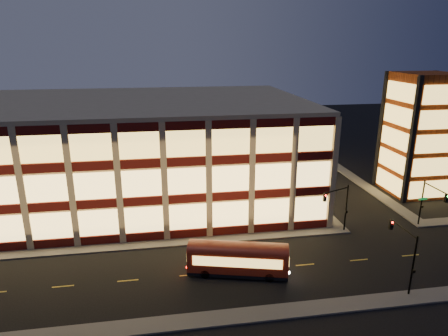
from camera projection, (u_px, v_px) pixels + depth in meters
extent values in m
plane|color=black|center=(150.00, 249.00, 44.64)|extent=(200.00, 200.00, 0.00)
cube|color=#514F4C|center=(123.00, 246.00, 45.10)|extent=(54.00, 2.00, 0.15)
cube|color=#514F4C|center=(296.00, 186.00, 64.16)|extent=(2.00, 30.00, 0.15)
cube|color=#514F4C|center=(360.00, 182.00, 65.84)|extent=(2.00, 30.00, 0.15)
cube|color=#514F4C|center=(147.00, 326.00, 32.38)|extent=(100.00, 2.00, 0.15)
cube|color=tan|center=(128.00, 151.00, 58.10)|extent=(50.00, 30.00, 14.00)
cube|color=tan|center=(124.00, 101.00, 55.93)|extent=(50.40, 30.40, 0.50)
cube|color=#470C0A|center=(123.00, 238.00, 45.76)|extent=(50.10, 0.25, 1.00)
cube|color=#FFCD6B|center=(122.00, 221.00, 45.15)|extent=(49.00, 0.20, 3.00)
cube|color=#470C0A|center=(291.00, 183.00, 63.85)|extent=(0.25, 30.10, 1.00)
cube|color=#FFCD6B|center=(292.00, 170.00, 63.22)|extent=(0.20, 29.00, 3.00)
cube|color=#470C0A|center=(120.00, 202.00, 44.44)|extent=(50.10, 0.25, 1.00)
cube|color=#FFCD6B|center=(119.00, 185.00, 43.83)|extent=(49.00, 0.20, 3.00)
cube|color=#470C0A|center=(293.00, 156.00, 62.53)|extent=(0.25, 30.10, 1.00)
cube|color=#FFCD6B|center=(293.00, 143.00, 61.90)|extent=(0.20, 29.00, 3.00)
cube|color=#470C0A|center=(117.00, 165.00, 43.13)|extent=(50.10, 0.25, 1.00)
cube|color=#FFCD6B|center=(115.00, 146.00, 42.52)|extent=(49.00, 0.20, 3.00)
cube|color=#470C0A|center=(294.00, 129.00, 61.22)|extent=(0.25, 30.10, 1.00)
cube|color=#FFCD6B|center=(295.00, 115.00, 60.59)|extent=(0.20, 29.00, 3.00)
cube|color=#8C3814|center=(420.00, 135.00, 59.38)|extent=(8.00, 8.00, 18.00)
cube|color=black|center=(412.00, 142.00, 55.00)|extent=(0.60, 0.60, 18.00)
cube|color=black|center=(381.00, 130.00, 62.54)|extent=(0.60, 0.60, 18.00)
cube|color=black|center=(427.00, 128.00, 63.76)|extent=(0.60, 0.60, 18.00)
cube|color=#FFC959|center=(430.00, 189.00, 57.70)|extent=(6.60, 0.16, 2.60)
cube|color=#FFC959|center=(389.00, 182.00, 60.91)|extent=(0.16, 6.60, 2.60)
cube|color=#FFC959|center=(434.00, 167.00, 56.68)|extent=(6.60, 0.16, 2.60)
cube|color=#FFC959|center=(392.00, 160.00, 59.90)|extent=(0.16, 6.60, 2.60)
cube|color=#FFC959|center=(438.00, 144.00, 55.66)|extent=(6.60, 0.16, 2.60)
cube|color=#FFC959|center=(394.00, 138.00, 58.88)|extent=(0.16, 6.60, 2.60)
cube|color=#FFC959|center=(442.00, 120.00, 54.64)|extent=(6.60, 0.16, 2.60)
cube|color=#FFC959|center=(397.00, 115.00, 57.86)|extent=(0.16, 6.60, 2.60)
cube|color=#FFC959|center=(446.00, 95.00, 53.63)|extent=(6.60, 0.16, 2.60)
cube|color=#FFC959|center=(401.00, 92.00, 56.84)|extent=(0.16, 6.60, 2.60)
cylinder|color=black|center=(346.00, 208.00, 48.10)|extent=(0.18, 0.18, 6.00)
cylinder|color=black|center=(337.00, 190.00, 46.32)|extent=(3.56, 1.63, 0.14)
cube|color=black|center=(325.00, 197.00, 45.49)|extent=(0.32, 0.32, 0.95)
sphere|color=#FF0C05|center=(326.00, 195.00, 45.24)|extent=(0.20, 0.20, 0.20)
cube|color=black|center=(346.00, 212.00, 48.03)|extent=(0.25, 0.18, 0.28)
cylinder|color=black|center=(421.00, 203.00, 49.64)|extent=(0.18, 0.18, 6.00)
cylinder|color=black|center=(435.00, 188.00, 46.94)|extent=(0.14, 4.00, 0.14)
cube|color=black|center=(446.00, 198.00, 45.21)|extent=(0.32, 0.32, 0.95)
sphere|color=#0CFF26|center=(448.00, 196.00, 44.95)|extent=(0.20, 0.20, 0.20)
cube|color=black|center=(422.00, 207.00, 49.57)|extent=(0.25, 0.18, 0.28)
cube|color=#0C7226|center=(423.00, 199.00, 49.31)|extent=(1.20, 0.06, 0.28)
cylinder|color=black|center=(413.00, 266.00, 35.58)|extent=(0.18, 0.18, 6.00)
cylinder|color=black|center=(404.00, 229.00, 36.65)|extent=(0.14, 4.00, 0.14)
cube|color=black|center=(391.00, 225.00, 38.69)|extent=(0.32, 0.32, 0.95)
sphere|color=#FF0C05|center=(393.00, 222.00, 38.43)|extent=(0.20, 0.20, 0.20)
cube|color=black|center=(414.00, 271.00, 35.51)|extent=(0.25, 0.18, 0.28)
cube|color=maroon|center=(238.00, 259.00, 39.40)|extent=(10.13, 4.88, 2.26)
cube|color=black|center=(238.00, 270.00, 39.80)|extent=(10.13, 4.88, 0.34)
cylinder|color=black|center=(205.00, 274.00, 39.03)|extent=(0.93, 0.51, 0.88)
cylinder|color=black|center=(208.00, 262.00, 41.09)|extent=(0.93, 0.51, 0.88)
cylinder|color=black|center=(270.00, 277.00, 38.46)|extent=(0.93, 0.51, 0.88)
cylinder|color=black|center=(269.00, 265.00, 40.51)|extent=(0.93, 0.51, 0.88)
cube|color=#FFC959|center=(237.00, 263.00, 38.12)|extent=(8.38, 2.26, 0.98)
cube|color=#FFC959|center=(239.00, 250.00, 40.51)|extent=(8.38, 2.26, 0.98)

